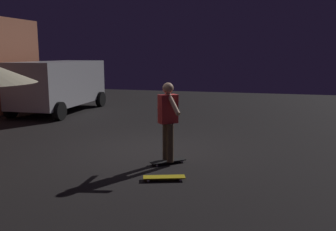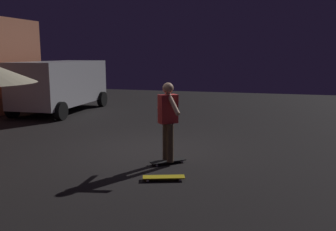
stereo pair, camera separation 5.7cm
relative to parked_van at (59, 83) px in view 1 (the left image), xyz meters
name	(u,v)px [view 1 (the left image)]	position (x,y,z in m)	size (l,w,h in m)	color
ground_plane	(142,151)	(-4.82, -5.16, -1.16)	(28.00, 28.00, 0.00)	black
parked_van	(59,83)	(0.00, 0.00, 0.00)	(4.65, 2.29, 2.03)	#B2B2B7
skateboard_ridden	(168,161)	(-5.69, -6.04, -1.11)	(0.66, 0.72, 0.07)	black
skateboard_spare	(164,177)	(-6.69, -6.23, -1.11)	(0.43, 0.80, 0.07)	gold
skater	(168,116)	(-5.69, -6.04, -0.12)	(0.80, 0.71, 1.67)	brown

